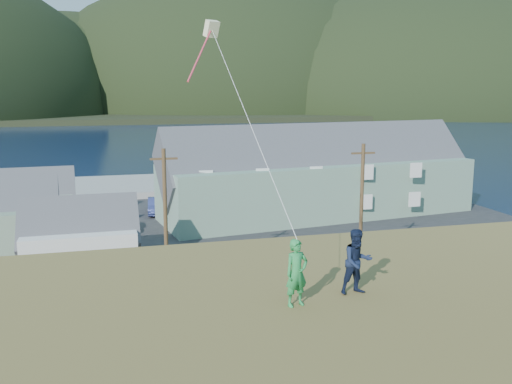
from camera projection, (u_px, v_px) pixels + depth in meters
ground at (157, 308)px, 32.93m from camera, size 900.00×900.00×0.00m
grass_strip at (160, 321)px, 31.02m from camera, size 110.00×8.00×0.10m
waterfront_lot at (140, 235)px, 49.10m from camera, size 72.00×36.00×0.12m
wharf at (78, 189)px, 69.41m from camera, size 26.00×14.00×0.90m
far_shore at (109, 107)px, 346.75m from camera, size 900.00×320.00×2.00m
far_hills at (178, 108)px, 307.30m from camera, size 760.00×265.00×143.00m
lodge at (319, 174)px, 56.01m from camera, size 32.26×13.03×11.03m
shed_white at (80, 237)px, 39.09m from camera, size 7.99×5.41×6.31m
shed_palegreen_far at (21, 200)px, 51.97m from camera, size 9.88×5.94×6.46m
utility_poles at (142, 227)px, 33.41m from camera, size 30.84×0.24×8.97m
parked_cars at (43, 221)px, 50.99m from camera, size 25.22×14.08×1.56m
kite_flyer_green at (297, 273)px, 14.00m from camera, size 0.70×0.55×1.69m
kite_flyer_navy at (357, 262)px, 14.83m from camera, size 0.89×0.71×1.73m
kite_rig at (211, 35)px, 19.19m from camera, size 1.00×3.87×9.12m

